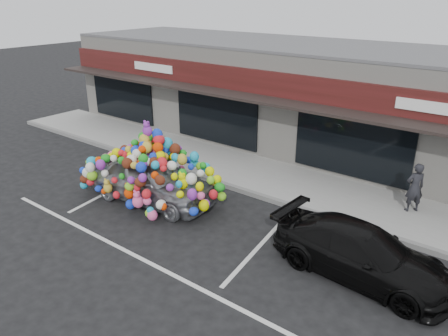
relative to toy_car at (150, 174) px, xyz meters
The scene contains 10 objects.
ground 1.77m from the toy_car, ahead, with size 90.00×90.00×0.00m, color black.
shop_building 8.45m from the toy_car, 79.74° to the left, with size 24.00×7.20×4.31m.
sidewalk 4.15m from the toy_car, 68.52° to the left, with size 26.00×3.00×0.15m, color gray.
kerb 2.85m from the toy_car, 56.87° to the left, with size 26.00×0.18×0.16m, color slate.
parking_stripe_left 1.95m from the toy_car, behind, with size 0.12×4.40×0.01m, color silver.
parking_stripe_mid 4.39m from the toy_car, ahead, with size 0.12×4.40×0.01m, color silver.
lane_line 4.40m from the toy_car, 35.87° to the right, with size 14.00×0.12×0.01m, color silver.
toy_car is the anchor object (origin of this frame).
black_sedan 6.91m from the toy_car, ahead, with size 4.31×1.75×1.25m, color black.
pedestrian_a 8.11m from the toy_car, 30.59° to the left, with size 0.56×0.37×1.54m, color black.
Camera 1 is at (8.22, -8.48, 6.36)m, focal length 35.00 mm.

